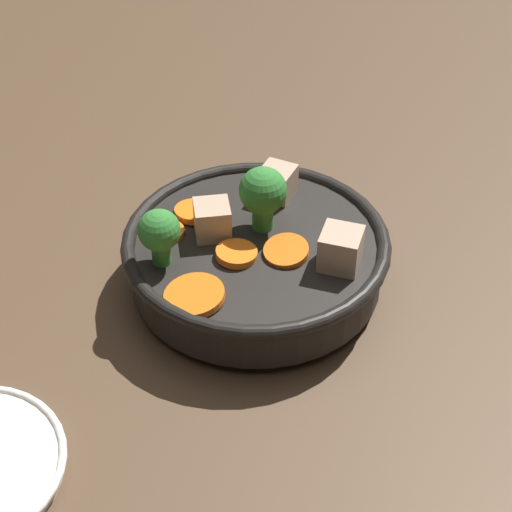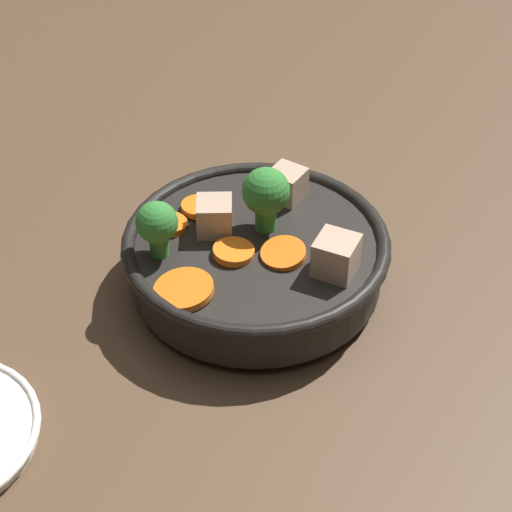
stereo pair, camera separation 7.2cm
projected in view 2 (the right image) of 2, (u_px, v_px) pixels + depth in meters
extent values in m
plane|color=#4C3826|center=(256.00, 286.00, 0.74)|extent=(3.00, 3.00, 0.00)
cylinder|color=black|center=(256.00, 281.00, 0.74)|extent=(0.12, 0.12, 0.01)
cylinder|color=black|center=(256.00, 260.00, 0.73)|extent=(0.21, 0.21, 0.04)
torus|color=black|center=(256.00, 241.00, 0.71)|extent=(0.23, 0.23, 0.01)
cylinder|color=brown|center=(256.00, 251.00, 0.72)|extent=(0.20, 0.20, 0.02)
cylinder|color=orange|center=(234.00, 252.00, 0.70)|extent=(0.05, 0.05, 0.01)
cylinder|color=orange|center=(202.00, 207.00, 0.74)|extent=(0.04, 0.04, 0.01)
cylinder|color=orange|center=(283.00, 254.00, 0.70)|extent=(0.05, 0.05, 0.01)
cylinder|color=orange|center=(184.00, 290.00, 0.66)|extent=(0.06, 0.06, 0.01)
cylinder|color=orange|center=(168.00, 224.00, 0.73)|extent=(0.05, 0.05, 0.01)
cylinder|color=green|center=(270.00, 218.00, 0.72)|extent=(0.02, 0.02, 0.02)
sphere|color=#2D752D|center=(271.00, 192.00, 0.70)|extent=(0.04, 0.04, 0.04)
cylinder|color=green|center=(159.00, 244.00, 0.69)|extent=(0.02, 0.02, 0.02)
sphere|color=#2D752D|center=(157.00, 222.00, 0.68)|extent=(0.03, 0.03, 0.03)
cube|color=tan|center=(336.00, 256.00, 0.67)|extent=(0.03, 0.03, 0.03)
cube|color=tan|center=(213.00, 218.00, 0.71)|extent=(0.04, 0.04, 0.03)
cube|color=tan|center=(285.00, 184.00, 0.75)|extent=(0.03, 0.03, 0.03)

